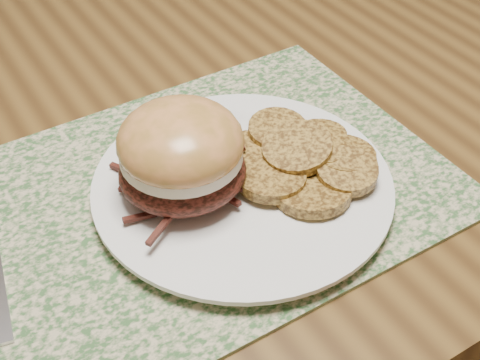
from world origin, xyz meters
The scene contains 5 objects.
dining_table centered at (0.00, 0.00, 0.67)m, with size 1.50×0.90×0.75m.
placemat centered at (0.07, -0.20, 0.75)m, with size 0.45×0.33×0.00m, color #355D2F.
dinner_plate centered at (0.10, -0.22, 0.76)m, with size 0.26×0.26×0.02m, color white.
pork_sandwich centered at (0.05, -0.20, 0.81)m, with size 0.14×0.13×0.09m.
roasted_potatoes centered at (0.16, -0.24, 0.78)m, with size 0.15×0.17×0.04m.
Camera 1 is at (-0.14, -0.60, 1.18)m, focal length 50.00 mm.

